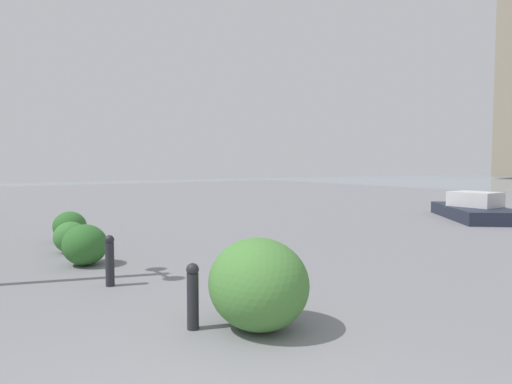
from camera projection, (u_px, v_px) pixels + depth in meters
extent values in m
cylinder|color=#232328|center=(193.00, 301.00, 4.58)|extent=(0.12, 0.12, 0.58)
sphere|color=#232328|center=(193.00, 269.00, 4.56)|extent=(0.13, 0.13, 0.13)
cylinder|color=#232328|center=(110.00, 264.00, 6.20)|extent=(0.12, 0.12, 0.60)
sphere|color=#232328|center=(109.00, 240.00, 6.18)|extent=(0.13, 0.13, 0.13)
ellipsoid|color=#2D6628|center=(85.00, 245.00, 7.48)|extent=(0.80, 0.72, 0.68)
ellipsoid|color=#387533|center=(71.00, 237.00, 8.55)|extent=(0.69, 0.62, 0.59)
ellipsoid|color=#477F38|center=(258.00, 284.00, 4.57)|extent=(1.10, 0.99, 0.93)
ellipsoid|color=#2D6628|center=(70.00, 227.00, 9.76)|extent=(0.77, 0.69, 0.65)
cube|color=#1E2333|center=(475.00, 215.00, 13.79)|extent=(3.83, 3.57, 0.50)
cube|color=silver|center=(475.00, 200.00, 13.77)|extent=(1.32, 1.00, 0.50)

